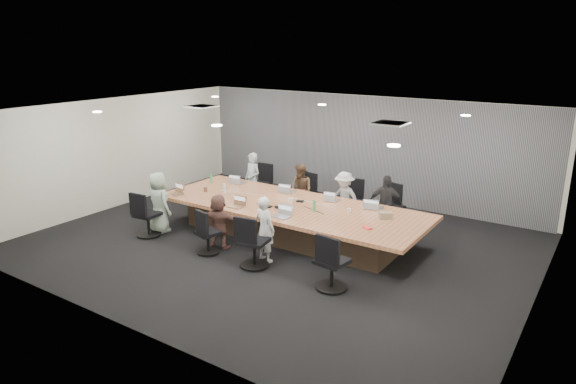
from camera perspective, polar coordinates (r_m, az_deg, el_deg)
The scene contains 41 objects.
floor at distance 11.00m, azimuth -1.16°, elevation -5.74°, with size 10.00×8.00×0.00m, color black.
ceiling at distance 10.28m, azimuth -1.25°, elevation 8.87°, with size 10.00×8.00×0.00m, color white.
wall_back at distance 13.95m, azimuth 8.22°, elevation 4.85°, with size 10.00×2.80×0.00m, color beige.
wall_front at distance 7.77m, azimuth -18.28°, elevation -5.14°, with size 10.00×2.80×0.00m, color beige.
wall_left at distance 13.95m, azimuth -18.39°, elevation 4.19°, with size 8.00×2.80×0.00m, color beige.
wall_right at distance 8.85m, azimuth 26.54°, elevation -3.46°, with size 8.00×2.80×0.00m, color beige.
curtain at distance 13.88m, azimuth 8.08°, elevation 4.80°, with size 9.80×0.04×2.80m, color slate.
conference_table at distance 11.25m, azimuth 0.28°, elevation -3.05°, with size 6.00×2.20×0.74m.
chair_0 at distance 13.71m, azimuth -3.06°, elevation 0.57°, with size 0.56×0.56×0.83m, color black, non-canonical shape.
chair_1 at distance 12.92m, azimuth 2.26°, elevation -0.63°, with size 0.50×0.50×0.73m, color black, non-canonical shape.
chair_2 at distance 12.37m, azimuth 6.98°, elevation -1.39°, with size 0.54×0.54×0.79m, color black, non-canonical shape.
chair_3 at distance 11.96m, azimuth 11.35°, elevation -2.05°, with size 0.58×0.58×0.85m, color black, non-canonical shape.
chair_4 at distance 11.70m, azimuth -15.32°, elevation -2.81°, with size 0.56×0.56×0.83m, color black, non-canonical shape.
chair_5 at distance 10.52m, azimuth -8.90°, elevation -4.88°, with size 0.49×0.49×0.73m, color black, non-canonical shape.
chair_6 at distance 9.78m, azimuth -3.77°, elevation -5.94°, with size 0.58×0.58×0.87m, color black, non-canonical shape.
chair_7 at distance 8.94m, azimuth 4.90°, elevation -8.16°, with size 0.59×0.59×0.87m, color black, non-canonical shape.
person_0 at distance 13.36m, azimuth -3.97°, elevation 1.40°, with size 0.51×0.34×1.40m, color #ABC0C9.
laptop_0 at distance 12.93m, azimuth -5.45°, elevation 1.08°, with size 0.32×0.22×0.02m, color #B2B2B7.
person_1 at distance 12.56m, azimuth 1.45°, elevation 0.20°, with size 0.63×0.49×1.29m, color #4E3826.
laptop_1 at distance 12.08m, azimuth 0.06°, elevation 0.06°, with size 0.32×0.22×0.02m, color #B2B2B7.
person_2 at distance 12.00m, azimuth 6.26°, elevation -0.72°, with size 0.82×0.47×1.27m, color #B5B5B5.
laptop_2 at distance 11.50m, azimuth 5.01°, elevation -0.86°, with size 0.29×0.20×0.02m, color #B2B2B7.
person_3 at distance 11.58m, azimuth 10.75°, elevation -1.37°, with size 0.79×0.33×1.34m, color #262628.
laptop_3 at distance 11.07m, azimuth 9.66°, elevation -1.71°, with size 0.35×0.24×0.02m, color #B2B2B7.
person_4 at distance 11.84m, azimuth -14.16°, elevation -1.12°, with size 0.67×0.44×1.37m, color #97B29B.
laptop_4 at distance 12.18m, azimuth -12.29°, elevation -0.20°, with size 0.31×0.21×0.02m, color #8C6647.
person_5 at distance 10.69m, azimuth -7.69°, elevation -3.25°, with size 1.08×0.34×1.16m, color brown.
laptop_5 at distance 11.03m, azimuth -5.86°, elevation -1.64°, with size 0.32×0.22×0.02m, color #8C6647.
person_6 at distance 9.96m, azimuth -2.58°, elevation -4.12°, with size 0.48×0.31×1.31m, color silver.
laptop_6 at distance 10.35m, azimuth -0.79°, elevation -2.76°, with size 0.35×0.24×0.02m, color #B2B2B7.
bottle_green_left at distance 12.99m, azimuth -8.52°, elevation 1.56°, with size 0.07×0.07×0.25m, color #3C9A60.
bottle_green_right at distance 10.69m, azimuth 2.93°, elevation -1.53°, with size 0.07×0.07×0.24m, color #3C9A60.
bottle_clear at distance 12.05m, azimuth -7.09°, elevation 0.42°, with size 0.07×0.07×0.23m, color silver.
cup_white_far at distance 11.23m, azimuth 0.32°, elevation -0.96°, with size 0.09×0.09×0.11m, color white.
cup_white_near at distance 10.68m, azimuth 6.79°, elevation -2.06°, with size 0.07×0.07×0.09m, color white.
mug_brown at distance 12.25m, azimuth -9.16°, elevation 0.30°, with size 0.09×0.09×0.11m, color brown.
mic_left at distance 10.97m, azimuth -2.25°, elevation -1.62°, with size 0.16×0.11×0.03m, color black.
mic_right at distance 11.33m, azimuth 1.34°, elevation -1.02°, with size 0.16×0.10×0.03m, color black.
stapler at distance 10.87m, azimuth -1.12°, elevation -1.72°, with size 0.14×0.04×0.05m, color black.
canvas_bag at distance 10.44m, azimuth 10.81°, elevation -2.57°, with size 0.25×0.15×0.13m, color gray.
snack_packet at distance 9.84m, azimuth 8.80°, elevation -3.95°, with size 0.17×0.11×0.04m, color #EF3C39.
Camera 1 is at (5.81, -8.38, 4.14)m, focal length 32.00 mm.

